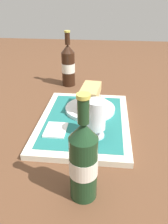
# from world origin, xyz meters

# --- Properties ---
(ground_plane) EXTENTS (3.00, 3.00, 0.00)m
(ground_plane) POSITION_xyz_m (0.00, 0.00, 0.00)
(ground_plane) COLOR brown
(tray) EXTENTS (0.44, 0.32, 0.02)m
(tray) POSITION_xyz_m (0.00, 0.00, 0.01)
(tray) COLOR beige
(tray) RESTS_ON ground_plane
(placemat) EXTENTS (0.38, 0.27, 0.00)m
(placemat) POSITION_xyz_m (0.00, 0.00, 0.02)
(placemat) COLOR #1E6B66
(placemat) RESTS_ON tray
(plate) EXTENTS (0.19, 0.19, 0.01)m
(plate) POSITION_xyz_m (-0.07, 0.02, 0.03)
(plate) COLOR white
(plate) RESTS_ON placemat
(sandwich) EXTENTS (0.14, 0.08, 0.08)m
(sandwich) POSITION_xyz_m (-0.06, 0.02, 0.08)
(sandwich) COLOR tan
(sandwich) RESTS_ON plate
(beer_glass) EXTENTS (0.06, 0.06, 0.12)m
(beer_glass) POSITION_xyz_m (0.10, 0.05, 0.09)
(beer_glass) COLOR silver
(beer_glass) RESTS_ON placemat
(napkin_folded) EXTENTS (0.09, 0.07, 0.01)m
(napkin_folded) POSITION_xyz_m (0.09, -0.09, 0.02)
(napkin_folded) COLOR white
(napkin_folded) RESTS_ON placemat
(beer_bottle) EXTENTS (0.07, 0.07, 0.27)m
(beer_bottle) POSITION_xyz_m (0.32, 0.03, 0.10)
(beer_bottle) COLOR #19381E
(beer_bottle) RESTS_ON ground_plane
(second_bottle) EXTENTS (0.07, 0.07, 0.27)m
(second_bottle) POSITION_xyz_m (-0.37, -0.12, 0.10)
(second_bottle) COLOR black
(second_bottle) RESTS_ON ground_plane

